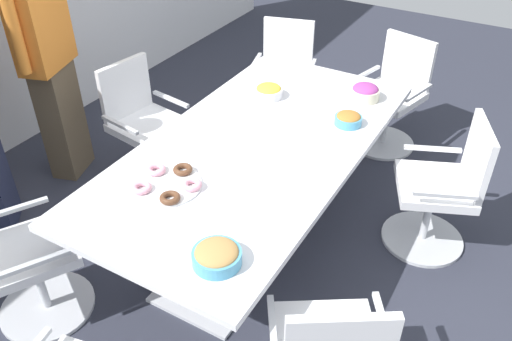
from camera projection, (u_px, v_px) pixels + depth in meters
ground_plane at (256, 236)px, 3.63m from camera, size 10.00×10.00×0.01m
conference_table at (256, 161)px, 3.26m from camera, size 2.40×1.20×0.75m
office_chair_0 at (144, 129)px, 3.98m from camera, size 0.62×0.62×0.91m
office_chair_1 at (21, 262)px, 2.86m from camera, size 0.74×0.74×0.91m
office_chair_4 at (442, 193)px, 3.35m from camera, size 0.71×0.71×0.91m
office_chair_5 at (392, 100)px, 4.37m from camera, size 0.66×0.66×0.91m
office_chair_6 at (284, 81)px, 4.64m from camera, size 0.66×0.66×0.91m
person_standing_3 at (46, 54)px, 3.70m from camera, size 0.60×0.35×1.87m
snack_bowl_pretzels at (348, 119)px, 3.35m from camera, size 0.17×0.17×0.08m
snack_bowl_chips_yellow at (269, 91)px, 3.65m from camera, size 0.19×0.19×0.09m
snack_bowl_candy_mix at (365, 92)px, 3.62m from camera, size 0.20×0.20×0.11m
snack_bowl_cookies at (217, 255)px, 2.36m from camera, size 0.23×0.23×0.09m
donut_platter at (168, 183)px, 2.84m from camera, size 0.38×0.37×0.04m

